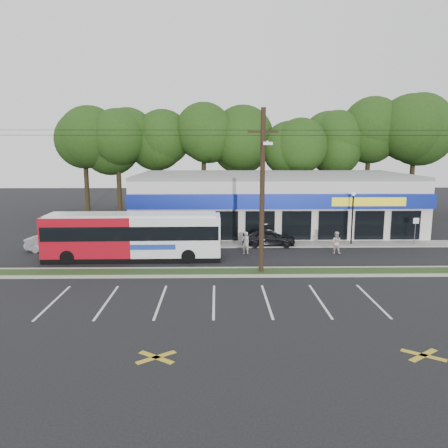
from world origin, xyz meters
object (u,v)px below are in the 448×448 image
Objects in this scene: metrobus at (133,235)px; pedestrian_b at (336,243)px; lamp_post at (353,212)px; utility_pole at (260,186)px; car_dark at (269,237)px; pedestrian_a at (246,243)px; sign_post at (416,226)px; car_silver at (56,242)px.

metrobus is 7.37× the size of pedestrian_b.
metrobus is at bearing -165.41° from lamp_post.
car_dark is (1.52, 7.57, -4.71)m from utility_pole.
sign_post is at bearing 168.00° from pedestrian_a.
pedestrian_a is at bearing 22.26° from pedestrian_b.
metrobus is 8.07m from pedestrian_a.
utility_pole is 4.13× the size of metrobus.
car_silver is (-27.79, -1.57, -0.85)m from sign_post.
pedestrian_b is at bearing 157.31° from pedestrian_a.
pedestrian_a reaches higher than pedestrian_b.
car_dark is at bearing -179.63° from sign_post.
lamp_post is 17.10m from metrobus.
car_dark is at bearing -151.16° from pedestrian_a.
lamp_post is 2.58× the size of pedestrian_b.
utility_pole is 30.40× the size of pedestrian_b.
lamp_post reaches higher than pedestrian_b.
utility_pole is at bearing -136.05° from lamp_post.
car_silver is (-22.79, -1.80, -1.97)m from lamp_post.
sign_post is at bearing -2.58° from lamp_post.
sign_post is at bearing -87.30° from car_dark.
lamp_post is 0.99× the size of car_silver.
sign_post is 27.85m from car_silver.
metrobus is at bearing -169.28° from sign_post.
lamp_post is at bearing -103.28° from pedestrian_b.
pedestrian_b reaches higher than car_dark.
sign_post reaches higher than car_silver.
car_silver is at bearing 157.45° from utility_pole.
metrobus reaches higher than pedestrian_a.
lamp_post reaches higher than pedestrian_a.
lamp_post is at bearing 175.26° from pedestrian_a.
pedestrian_a is 6.64m from pedestrian_b.
metrobus reaches higher than sign_post.
car_dark is at bearing -177.42° from lamp_post.
car_dark is 16.21m from car_silver.
pedestrian_a is 1.00× the size of pedestrian_b.
car_silver is at bearing -175.48° from lamp_post.
car_dark is 2.51× the size of pedestrian_a.
metrobus is at bearing 28.16° from pedestrian_b.
utility_pole reaches higher than pedestrian_a.
pedestrian_a is at bearing 9.68° from metrobus.
pedestrian_a is (-0.47, 5.07, -4.59)m from utility_pole.
lamp_post is 9.27m from pedestrian_a.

